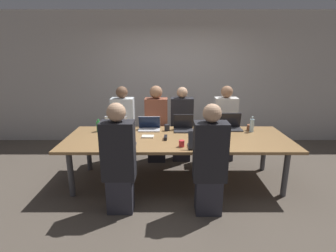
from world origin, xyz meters
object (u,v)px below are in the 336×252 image
at_px(cup_far_midleft, 167,128).
at_px(person_near_left, 119,161).
at_px(person_far_left, 124,126).
at_px(person_far_midleft, 157,125).
at_px(person_far_center, 182,126).
at_px(cup_near_midright, 182,144).
at_px(cup_far_left, 132,127).
at_px(stapler, 166,138).
at_px(cup_far_right, 250,128).
at_px(person_near_midright, 210,162).
at_px(laptop_near_left, 124,142).
at_px(person_far_right, 225,125).
at_px(bottle_far_left, 99,126).
at_px(bottle_far_right, 252,125).
at_px(cup_near_left, 107,142).
at_px(laptop_far_left, 116,126).
at_px(laptop_near_midright, 200,143).
at_px(laptop_far_center, 184,126).
at_px(laptop_far_right, 231,125).
at_px(laptop_far_midleft, 149,126).

bearing_deg(cup_far_midleft, person_near_left, -117.33).
bearing_deg(person_far_left, person_far_midleft, -2.41).
relative_size(person_far_center, cup_near_midright, 15.51).
height_order(cup_near_midright, cup_far_left, cup_far_left).
bearing_deg(stapler, person_far_left, 131.32).
bearing_deg(cup_far_right, cup_far_midleft, -179.53).
relative_size(person_far_center, person_near_midright, 0.98).
distance_m(laptop_near_left, person_far_right, 2.11).
bearing_deg(cup_far_right, bottle_far_left, -178.75).
height_order(person_near_left, bottle_far_right, person_near_left).
xyz_separation_m(cup_far_left, cup_far_midleft, (0.59, -0.03, 0.00)).
bearing_deg(person_near_left, cup_near_midright, -154.12).
distance_m(person_far_right, bottle_far_right, 0.69).
relative_size(cup_near_left, person_near_midright, 0.07).
bearing_deg(laptop_far_left, laptop_near_midright, -34.22).
bearing_deg(person_far_midleft, person_near_midright, -66.43).
xyz_separation_m(cup_near_left, cup_near_midright, (1.03, -0.06, -0.01)).
bearing_deg(laptop_far_center, cup_far_midleft, -175.54).
xyz_separation_m(laptop_near_midright, bottle_far_right, (0.92, 0.75, 0.04)).
height_order(bottle_far_left, cup_far_midleft, bottle_far_left).
distance_m(laptop_far_center, cup_near_left, 1.31).
height_order(cup_near_left, laptop_far_right, laptop_far_right).
distance_m(person_far_left, bottle_far_right, 2.23).
relative_size(person_near_midright, bottle_far_left, 6.96).
bearing_deg(cup_far_midleft, cup_far_left, 176.71).
relative_size(cup_near_left, stapler, 0.67).
xyz_separation_m(person_near_left, cup_near_left, (-0.24, 0.44, 0.09)).
relative_size(laptop_far_left, stapler, 2.35).
relative_size(person_far_center, person_far_left, 0.99).
distance_m(cup_near_midright, laptop_far_midleft, 0.94).
relative_size(laptop_far_left, laptop_far_right, 0.99).
relative_size(laptop_near_left, cup_near_left, 3.05).
distance_m(person_near_midright, cup_far_left, 1.63).
bearing_deg(laptop_far_right, person_far_center, 151.52).
distance_m(cup_near_left, cup_far_midleft, 1.08).
distance_m(person_near_midright, laptop_far_midleft, 1.46).
bearing_deg(person_far_midleft, bottle_far_left, -150.30).
xyz_separation_m(cup_near_midright, person_far_left, (-1.00, 1.25, -0.10)).
relative_size(laptop_far_left, person_far_left, 0.26).
height_order(person_far_right, cup_far_midleft, person_far_right).
relative_size(person_far_right, stapler, 9.19).
xyz_separation_m(person_far_midleft, cup_far_midleft, (0.19, -0.47, 0.09)).
relative_size(cup_near_left, laptop_far_midleft, 0.28).
height_order(laptop_far_center, person_near_midright, person_near_midright).
height_order(bottle_far_left, person_far_right, person_far_right).
bearing_deg(laptop_near_left, cup_near_left, -19.85).
relative_size(laptop_far_right, person_far_midleft, 0.26).
bearing_deg(person_far_right, cup_far_midleft, -152.86).
xyz_separation_m(laptop_near_midright, cup_far_left, (-1.02, 0.85, -0.02)).
bearing_deg(laptop_far_center, cup_near_midright, -95.09).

